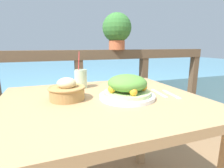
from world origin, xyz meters
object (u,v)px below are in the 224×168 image
Objects in this scene: potted_plant at (117,29)px; drink_glass at (81,79)px; bread_basket at (67,91)px; salad_plate at (127,88)px.

drink_glass is at bearing -132.55° from potted_plant.
potted_plant reaches higher than drink_glass.
bread_basket is 0.55× the size of potted_plant.
drink_glass is at bearing 120.65° from salad_plate.
potted_plant is at bearing 72.42° from salad_plate.
drink_glass is 1.25× the size of bread_basket.
drink_glass reaches higher than bread_basket.
bread_basket is 0.98m from potted_plant.
drink_glass is 0.75m from potted_plant.
bread_basket is at bearing -127.81° from potted_plant.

